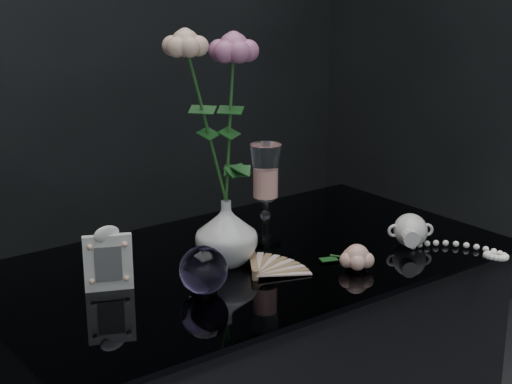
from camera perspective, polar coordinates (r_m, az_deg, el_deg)
vase at (r=1.54m, az=-2.17°, el=-2.97°), size 0.16×0.16×0.13m
wine_glass at (r=1.64m, az=0.70°, el=-0.16°), size 0.09×0.09×0.21m
picture_frame at (r=1.44m, az=-10.72°, el=-4.74°), size 0.11×0.10×0.12m
paperweight at (r=1.41m, az=-3.84°, el=-5.68°), size 0.11×0.11×0.09m
paper_fan at (r=1.48m, az=-0.05°, el=-5.97°), size 0.22×0.17×0.02m
loose_rose at (r=1.53m, az=7.34°, el=-4.70°), size 0.15×0.17×0.05m
pearl_jar at (r=1.67m, az=11.18°, el=-2.64°), size 0.34×0.34×0.07m
roses at (r=1.47m, az=-2.85°, el=6.21°), size 0.19×0.10×0.37m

